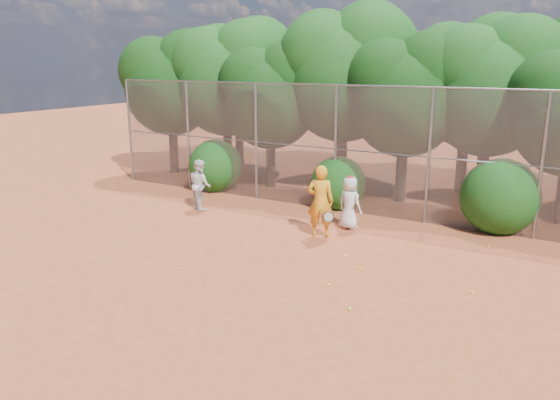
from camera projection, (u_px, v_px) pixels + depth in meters
The scene contains 24 objects.
ground at pixel (263, 276), 12.37m from camera, with size 80.00×80.00×0.00m, color #AA4926.
fence_back at pixel (361, 150), 16.93m from camera, with size 20.05×0.09×4.03m.
tree_0 at pixel (172, 80), 22.71m from camera, with size 4.38×3.81×6.00m.
tree_1 at pixel (228, 75), 21.86m from camera, with size 4.64×4.03×6.35m.
tree_2 at pixel (272, 92), 20.20m from camera, with size 3.99×3.47×5.47m.
tree_3 at pixel (346, 70), 19.61m from camera, with size 4.89×4.26×6.70m.
tree_4 at pixel (408, 91), 18.05m from camera, with size 4.19×3.64×5.73m.
tree_5 at pixel (492, 83), 17.43m from camera, with size 4.51×3.92×6.17m.
tree_9 at pixel (240, 69), 24.22m from camera, with size 4.83×4.20×6.62m.
tree_10 at pixel (346, 63), 21.88m from camera, with size 5.15×4.48×7.06m.
tree_11 at pixel (471, 77), 19.22m from camera, with size 4.64×4.03×6.35m.
bush_0 at pixel (216, 164), 20.32m from camera, with size 2.00×2.00×2.00m, color #104010.
bush_1 at pixel (338, 181), 17.90m from camera, with size 1.80×1.80×1.80m, color #104010.
bush_2 at pixel (500, 193), 15.42m from camera, with size 2.20×2.20×2.20m, color #104010.
player_yellow at pixel (320, 201), 14.96m from camera, with size 0.92×0.72×2.00m.
player_teen at pixel (350, 202), 15.68m from camera, with size 0.85×0.66×1.57m.
player_white at pixel (200, 184), 17.74m from camera, with size 1.00×0.93×1.64m.
ball_0 at pixel (346, 256), 13.57m from camera, with size 0.07×0.07×0.07m, color yellow.
ball_1 at pixel (360, 268), 12.76m from camera, with size 0.07×0.07×0.07m, color yellow.
ball_2 at pixel (350, 309), 10.68m from camera, with size 0.07×0.07×0.07m, color yellow.
ball_3 at pixel (472, 292), 11.44m from camera, with size 0.07×0.07×0.07m, color yellow.
ball_4 at pixel (329, 285), 11.83m from camera, with size 0.07×0.07×0.07m, color yellow.
ball_5 at pixel (489, 247), 14.22m from camera, with size 0.07×0.07×0.07m, color yellow.
ball_6 at pixel (416, 243), 14.50m from camera, with size 0.07×0.07×0.07m, color yellow.
Camera 1 is at (6.16, -9.77, 4.78)m, focal length 35.00 mm.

